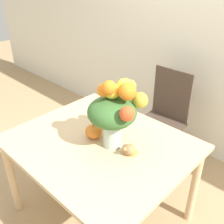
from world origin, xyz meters
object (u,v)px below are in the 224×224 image
flower_vase (115,111)px  pumpkin (94,131)px  dining_chair_near_window (162,119)px  turkey_figurine (130,148)px

flower_vase → pumpkin: (-0.17, -0.03, -0.22)m
pumpkin → dining_chair_near_window: dining_chair_near_window is taller
flower_vase → dining_chair_near_window: flower_vase is taller
dining_chair_near_window → flower_vase: bearing=-80.1°
pumpkin → turkey_figurine: size_ratio=0.98×
turkey_figurine → flower_vase: bearing=-177.5°
pumpkin → dining_chair_near_window: bearing=89.5°
flower_vase → dining_chair_near_window: 1.02m
flower_vase → dining_chair_near_window: bearing=100.8°
flower_vase → pumpkin: bearing=-169.8°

